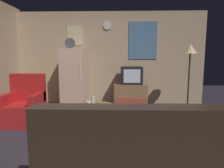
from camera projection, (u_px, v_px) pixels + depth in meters
ground_plane at (102, 137)px, 3.21m from camera, size 12.00×12.00×0.00m
wall_with_art at (109, 58)px, 5.47m from camera, size 5.20×0.12×2.51m
fridge at (74, 78)px, 5.16m from camera, size 0.60×0.62×1.77m
tv_stand at (130, 95)px, 5.14m from camera, size 0.84×0.53×0.61m
crt_tv at (131, 75)px, 5.07m from camera, size 0.54×0.51×0.44m
standing_lamp at (190, 54)px, 4.54m from camera, size 0.32×0.32×1.59m
coffee_table at (95, 120)px, 3.35m from camera, size 0.72×0.72×0.47m
wine_glass at (93, 100)px, 3.40m from camera, size 0.05×0.05×0.15m
mug_ceramic_white at (88, 104)px, 3.28m from camera, size 0.08×0.08×0.09m
remote_control at (100, 104)px, 3.39m from camera, size 0.16×0.08×0.02m
armchair at (25, 106)px, 3.86m from camera, size 0.68×0.68×0.96m
couch at (138, 165)px, 1.80m from camera, size 1.70×0.80×0.92m
book_stack at (157, 106)px, 5.01m from camera, size 0.22×0.17×0.10m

